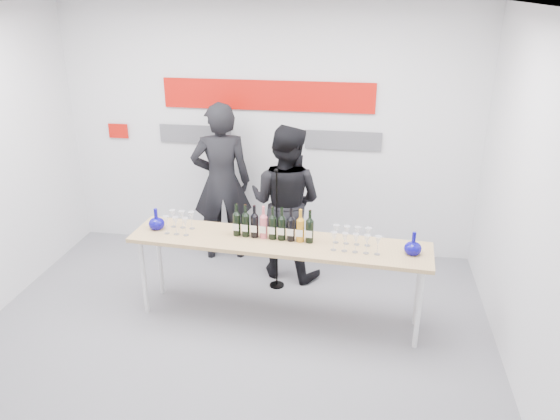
{
  "coord_description": "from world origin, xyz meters",
  "views": [
    {
      "loc": [
        1.15,
        -4.29,
        3.16
      ],
      "look_at": [
        0.39,
        0.47,
        1.15
      ],
      "focal_mm": 35.0,
      "sensor_mm": 36.0,
      "label": 1
    }
  ],
  "objects_px": {
    "presenter_left": "(222,182)",
    "mic_stand": "(277,252)",
    "presenter_right": "(286,202)",
    "tasting_table": "(278,247)"
  },
  "relations": [
    {
      "from": "tasting_table",
      "to": "mic_stand",
      "type": "height_order",
      "value": "mic_stand"
    },
    {
      "from": "tasting_table",
      "to": "presenter_left",
      "type": "xyz_separation_m",
      "value": [
        -0.89,
        1.27,
        0.16
      ]
    },
    {
      "from": "tasting_table",
      "to": "presenter_right",
      "type": "bearing_deg",
      "value": 97.98
    },
    {
      "from": "presenter_left",
      "to": "mic_stand",
      "type": "distance_m",
      "value": 1.15
    },
    {
      "from": "mic_stand",
      "to": "tasting_table",
      "type": "bearing_deg",
      "value": -61.39
    },
    {
      "from": "tasting_table",
      "to": "presenter_right",
      "type": "relative_size",
      "value": 1.65
    },
    {
      "from": "tasting_table",
      "to": "mic_stand",
      "type": "distance_m",
      "value": 0.73
    },
    {
      "from": "presenter_right",
      "to": "mic_stand",
      "type": "height_order",
      "value": "presenter_right"
    },
    {
      "from": "presenter_right",
      "to": "mic_stand",
      "type": "bearing_deg",
      "value": 97.43
    },
    {
      "from": "presenter_left",
      "to": "mic_stand",
      "type": "relative_size",
      "value": 1.38
    }
  ]
}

